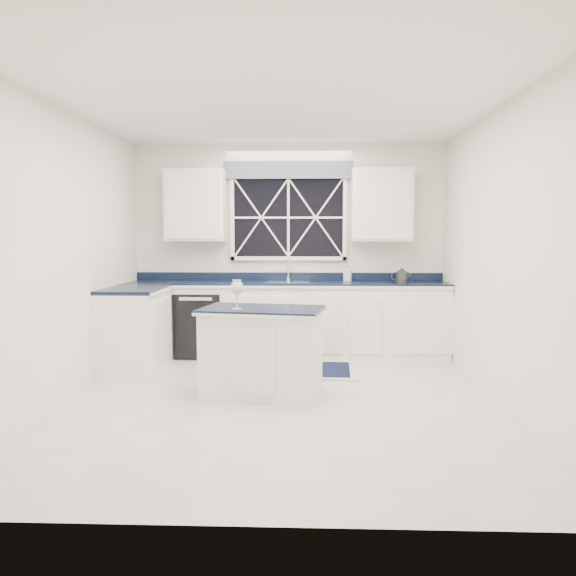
{
  "coord_description": "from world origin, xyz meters",
  "views": [
    {
      "loc": [
        0.26,
        -5.05,
        1.53
      ],
      "look_at": [
        0.06,
        0.4,
        1.01
      ],
      "focal_mm": 35.0,
      "sensor_mm": 36.0,
      "label": 1
    }
  ],
  "objects_px": {
    "dishwasher": "(201,323)",
    "kettle": "(402,276)",
    "faucet": "(288,268)",
    "island": "(262,351)",
    "wine_glass": "(237,289)",
    "soap_bottle": "(348,273)"
  },
  "relations": [
    {
      "from": "dishwasher",
      "to": "kettle",
      "type": "bearing_deg",
      "value": 0.2
    },
    {
      "from": "faucet",
      "to": "kettle",
      "type": "bearing_deg",
      "value": -7.45
    },
    {
      "from": "dishwasher",
      "to": "island",
      "type": "xyz_separation_m",
      "value": [
        0.92,
        -1.75,
        0.01
      ]
    },
    {
      "from": "dishwasher",
      "to": "wine_glass",
      "type": "xyz_separation_m",
      "value": [
        0.7,
        -1.86,
        0.62
      ]
    },
    {
      "from": "dishwasher",
      "to": "soap_bottle",
      "type": "height_order",
      "value": "soap_bottle"
    },
    {
      "from": "dishwasher",
      "to": "soap_bottle",
      "type": "bearing_deg",
      "value": 4.07
    },
    {
      "from": "dishwasher",
      "to": "kettle",
      "type": "distance_m",
      "value": 2.6
    },
    {
      "from": "island",
      "to": "kettle",
      "type": "xyz_separation_m",
      "value": [
        1.6,
        1.76,
        0.6
      ]
    },
    {
      "from": "island",
      "to": "soap_bottle",
      "type": "distance_m",
      "value": 2.19
    },
    {
      "from": "faucet",
      "to": "wine_glass",
      "type": "relative_size",
      "value": 1.1
    },
    {
      "from": "faucet",
      "to": "soap_bottle",
      "type": "distance_m",
      "value": 0.76
    },
    {
      "from": "dishwasher",
      "to": "soap_bottle",
      "type": "distance_m",
      "value": 1.97
    },
    {
      "from": "island",
      "to": "soap_bottle",
      "type": "xyz_separation_m",
      "value": [
        0.94,
        1.88,
        0.62
      ]
    },
    {
      "from": "wine_glass",
      "to": "soap_bottle",
      "type": "relative_size",
      "value": 1.35
    },
    {
      "from": "dishwasher",
      "to": "faucet",
      "type": "relative_size",
      "value": 2.72
    },
    {
      "from": "kettle",
      "to": "faucet",
      "type": "bearing_deg",
      "value": 179.77
    },
    {
      "from": "island",
      "to": "kettle",
      "type": "bearing_deg",
      "value": 57.47
    },
    {
      "from": "faucet",
      "to": "dishwasher",
      "type": "bearing_deg",
      "value": -169.98
    },
    {
      "from": "faucet",
      "to": "soap_bottle",
      "type": "xyz_separation_m",
      "value": [
        0.76,
        -0.06,
        -0.06
      ]
    },
    {
      "from": "dishwasher",
      "to": "kettle",
      "type": "relative_size",
      "value": 3.17
    },
    {
      "from": "dishwasher",
      "to": "wine_glass",
      "type": "distance_m",
      "value": 2.08
    },
    {
      "from": "wine_glass",
      "to": "soap_bottle",
      "type": "bearing_deg",
      "value": 59.81
    }
  ]
}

